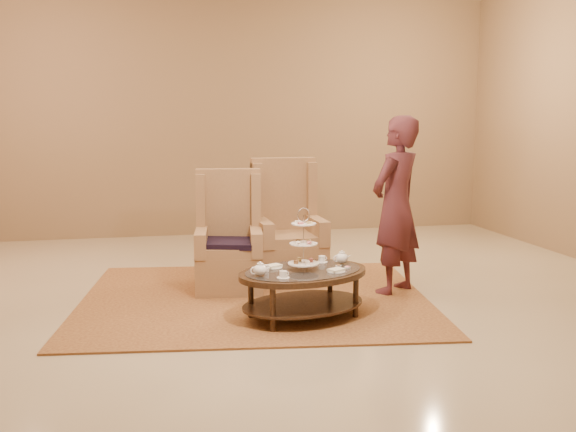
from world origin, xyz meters
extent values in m
plane|color=#C1B290|center=(0.00, 0.00, 0.00)|extent=(8.00, 8.00, 0.00)
cube|color=beige|center=(0.00, 0.00, 0.00)|extent=(8.00, 8.00, 0.02)
cube|color=#8F704E|center=(0.00, 4.00, 1.75)|extent=(8.00, 0.04, 3.50)
cube|color=#A6743B|center=(-0.13, 0.43, 0.01)|extent=(3.55, 3.08, 0.02)
cylinder|color=black|center=(-0.14, -0.56, 0.19)|extent=(0.06, 0.06, 0.38)
cylinder|color=black|center=(0.62, -0.34, 0.19)|extent=(0.06, 0.06, 0.38)
cylinder|color=black|center=(-0.25, -0.16, 0.19)|extent=(0.06, 0.06, 0.38)
cylinder|color=black|center=(0.51, 0.06, 0.19)|extent=(0.06, 0.06, 0.38)
cylinder|color=silver|center=(0.18, -0.25, 0.67)|extent=(0.01, 0.01, 0.47)
torus|color=silver|center=(0.18, -0.25, 0.90)|extent=(0.12, 0.04, 0.12)
cylinder|color=white|center=(0.18, -0.25, 0.49)|extent=(0.33, 0.33, 0.01)
cylinder|color=white|center=(0.18, -0.25, 0.66)|extent=(0.29, 0.29, 0.01)
cylinder|color=white|center=(0.18, -0.25, 0.83)|extent=(0.26, 0.26, 0.01)
cylinder|color=#CA6B67|center=(0.25, -0.23, 0.51)|extent=(0.05, 0.05, 0.03)
cylinder|color=tan|center=(0.16, -0.18, 0.51)|extent=(0.05, 0.05, 0.03)
cylinder|color=brown|center=(0.11, -0.27, 0.51)|extent=(0.05, 0.05, 0.03)
cylinder|color=#F3E4CE|center=(0.20, -0.32, 0.51)|extent=(0.05, 0.05, 0.03)
ellipsoid|color=tan|center=(0.24, -0.21, 0.68)|extent=(0.05, 0.05, 0.03)
ellipsoid|color=brown|center=(0.15, -0.20, 0.68)|extent=(0.05, 0.05, 0.03)
ellipsoid|color=#F3E4CE|center=(0.13, -0.29, 0.68)|extent=(0.05, 0.05, 0.03)
ellipsoid|color=#CA6B67|center=(0.22, -0.30, 0.68)|extent=(0.05, 0.05, 0.03)
cube|color=brown|center=(0.22, -0.21, 0.84)|extent=(0.05, 0.04, 0.02)
cube|color=#F3E4CE|center=(0.14, -0.21, 0.84)|extent=(0.05, 0.04, 0.02)
cube|color=#CA6B67|center=(0.15, -0.29, 0.84)|extent=(0.05, 0.04, 0.02)
cube|color=tan|center=(0.23, -0.29, 0.84)|extent=(0.05, 0.04, 0.02)
ellipsoid|color=white|center=(-0.21, -0.38, 0.48)|extent=(0.14, 0.14, 0.09)
cylinder|color=white|center=(-0.21, -0.38, 0.53)|extent=(0.07, 0.07, 0.01)
sphere|color=white|center=(-0.21, -0.38, 0.54)|extent=(0.02, 0.02, 0.02)
cone|color=white|center=(-0.14, -0.36, 0.49)|extent=(0.07, 0.04, 0.05)
torus|color=white|center=(-0.26, -0.40, 0.48)|extent=(0.06, 0.03, 0.06)
ellipsoid|color=white|center=(0.57, -0.09, 0.48)|extent=(0.14, 0.14, 0.09)
cylinder|color=white|center=(0.57, -0.09, 0.53)|extent=(0.07, 0.07, 0.01)
sphere|color=white|center=(0.57, -0.09, 0.54)|extent=(0.02, 0.02, 0.02)
cone|color=white|center=(0.64, -0.07, 0.49)|extent=(0.07, 0.04, 0.05)
torus|color=white|center=(0.52, -0.11, 0.48)|extent=(0.06, 0.03, 0.06)
cylinder|color=white|center=(-0.04, -0.49, 0.43)|extent=(0.13, 0.13, 0.01)
cylinder|color=white|center=(-0.04, -0.49, 0.46)|extent=(0.07, 0.07, 0.05)
torus|color=white|center=(-0.01, -0.48, 0.46)|extent=(0.03, 0.02, 0.03)
cylinder|color=white|center=(0.41, -0.01, 0.43)|extent=(0.13, 0.13, 0.01)
cylinder|color=white|center=(0.41, -0.01, 0.46)|extent=(0.07, 0.07, 0.05)
torus|color=white|center=(0.44, 0.00, 0.46)|extent=(0.03, 0.02, 0.03)
cylinder|color=white|center=(-0.05, -0.12, 0.43)|extent=(0.19, 0.19, 0.01)
cube|color=beige|center=(-0.05, -0.12, 0.45)|extent=(0.16, 0.15, 0.02)
cylinder|color=white|center=(0.44, -0.37, 0.43)|extent=(0.19, 0.19, 0.01)
cube|color=beige|center=(0.44, -0.37, 0.45)|extent=(0.16, 0.15, 0.02)
cylinder|color=white|center=(-0.13, -0.24, 0.46)|extent=(0.05, 0.05, 0.06)
cylinder|color=white|center=(0.57, -0.28, 0.44)|extent=(0.07, 0.07, 0.01)
cylinder|color=#CA6B67|center=(0.57, -0.28, 0.45)|extent=(0.05, 0.05, 0.01)
cylinder|color=white|center=(0.51, -0.21, 0.44)|extent=(0.07, 0.07, 0.01)
cylinder|color=brown|center=(0.51, -0.21, 0.45)|extent=(0.05, 0.05, 0.01)
cylinder|color=white|center=(-0.21, -0.19, 0.44)|extent=(0.07, 0.07, 0.01)
cylinder|color=#F3E4CE|center=(-0.21, -0.19, 0.45)|extent=(0.05, 0.05, 0.01)
cube|color=#A1764B|center=(-0.32, 0.78, 0.19)|extent=(0.72, 0.72, 0.39)
cube|color=#A1764B|center=(-0.33, 0.74, 0.43)|extent=(0.61, 0.61, 0.09)
cube|color=#A1764B|center=(-0.29, 1.05, 0.60)|extent=(0.66, 0.21, 1.20)
cube|color=#A1764B|center=(-0.57, 1.05, 0.87)|extent=(0.12, 0.21, 0.55)
cube|color=#A1764B|center=(-0.02, 0.98, 0.87)|extent=(0.12, 0.21, 0.55)
cube|color=#A1764B|center=(-0.59, 0.77, 0.51)|extent=(0.18, 0.59, 0.24)
cube|color=#A1764B|center=(-0.07, 0.70, 0.51)|extent=(0.18, 0.59, 0.24)
cube|color=black|center=(-0.33, 0.71, 0.50)|extent=(0.61, 0.58, 0.06)
cube|color=#A1764B|center=(0.34, 1.04, 0.21)|extent=(0.71, 0.71, 0.41)
cube|color=#A1764B|center=(0.34, 0.99, 0.46)|extent=(0.60, 0.60, 0.10)
cube|color=#A1764B|center=(0.33, 1.33, 0.64)|extent=(0.69, 0.15, 1.28)
cube|color=#A1764B|center=(0.04, 1.28, 0.94)|extent=(0.10, 0.22, 0.59)
cube|color=#A1764B|center=(0.63, 1.30, 0.94)|extent=(0.10, 0.22, 0.59)
cube|color=#A1764B|center=(0.05, 0.99, 0.54)|extent=(0.13, 0.62, 0.26)
cube|color=#A1764B|center=(0.63, 1.00, 0.54)|extent=(0.13, 0.62, 0.26)
imported|color=#4F2226|center=(1.25, 0.37, 0.86)|extent=(0.75, 0.71, 1.73)
camera|label=1|loc=(-1.05, -5.40, 1.70)|focal=40.00mm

